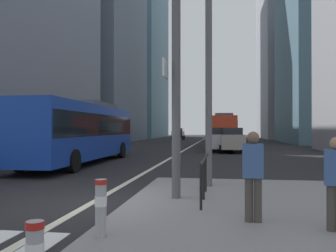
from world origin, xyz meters
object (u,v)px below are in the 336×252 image
object	(u,v)px
street_lamp_post	(209,16)
car_oncoming_far	(178,134)
bollard_left	(101,205)
pedestrian_waiting	(336,180)
pedestrian_walking	(253,172)
car_receding_far	(219,139)
car_oncoming_mid	(103,140)
traffic_signal_gantry	(104,43)
city_bus_red_receding	(225,129)
car_receding_near	(232,140)
city_bus_red_distant	(221,129)
city_bus_blue_oncoming	(81,129)

from	to	relation	value
street_lamp_post	car_oncoming_far	bearing A→B (deg)	97.98
car_oncoming_far	bollard_left	xyz separation A→B (m)	(5.50, -55.48, -0.33)
pedestrian_waiting	pedestrian_walking	distance (m)	1.39
car_receding_far	street_lamp_post	distance (m)	19.32
car_oncoming_mid	street_lamp_post	bearing A→B (deg)	-61.39
car_oncoming_mid	pedestrian_waiting	distance (m)	23.29
traffic_signal_gantry	city_bus_red_receding	bearing A→B (deg)	83.73
city_bus_red_receding	car_oncoming_mid	bearing A→B (deg)	-128.30
car_oncoming_mid	street_lamp_post	distance (m)	18.76
car_receding_far	pedestrian_waiting	bearing A→B (deg)	-84.84
city_bus_red_receding	car_receding_near	size ratio (longest dim) A/B	2.47
car_receding_far	traffic_signal_gantry	world-z (taller)	traffic_signal_gantry
city_bus_red_receding	traffic_signal_gantry	world-z (taller)	traffic_signal_gantry
city_bus_red_distant	street_lamp_post	world-z (taller)	street_lamp_post
pedestrian_walking	city_bus_red_receding	bearing A→B (deg)	90.48
city_bus_red_distant	car_oncoming_mid	bearing A→B (deg)	-106.82
car_oncoming_far	traffic_signal_gantry	bearing A→B (deg)	-85.14
car_oncoming_mid	car_oncoming_far	bearing A→B (deg)	87.12
car_oncoming_far	city_bus_blue_oncoming	bearing A→B (deg)	-90.08
city_bus_blue_oncoming	city_bus_red_receding	distance (m)	21.94
city_bus_red_receding	city_bus_red_distant	size ratio (longest dim) A/B	0.98
city_bus_red_receding	bollard_left	size ratio (longest dim) A/B	12.37
pedestrian_walking	city_bus_red_distant	bearing A→B (deg)	90.75
car_receding_near	bollard_left	world-z (taller)	car_receding_near
car_oncoming_mid	car_receding_near	world-z (taller)	same
city_bus_blue_oncoming	street_lamp_post	world-z (taller)	street_lamp_post
car_oncoming_mid	car_receding_near	xyz separation A→B (m)	(9.89, 1.95, 0.00)
car_oncoming_mid	city_bus_red_receding	bearing A→B (deg)	51.70
city_bus_red_receding	car_receding_near	distance (m)	10.06
city_bus_blue_oncoming	car_oncoming_far	size ratio (longest dim) A/B	2.94
city_bus_blue_oncoming	street_lamp_post	size ratio (longest dim) A/B	1.53
city_bus_red_distant	pedestrian_waiting	world-z (taller)	city_bus_red_distant
city_bus_red_receding	car_receding_near	world-z (taller)	city_bus_red_receding
traffic_signal_gantry	city_bus_red_distant	bearing A→B (deg)	86.54
pedestrian_waiting	pedestrian_walking	bearing A→B (deg)	162.34
city_bus_red_receding	city_bus_red_distant	distance (m)	18.00
city_bus_red_distant	pedestrian_waiting	distance (m)	50.51
city_bus_red_receding	car_oncoming_mid	world-z (taller)	city_bus_red_receding
city_bus_blue_oncoming	pedestrian_walking	size ratio (longest dim) A/B	7.31
city_bus_blue_oncoming	city_bus_red_receding	world-z (taller)	same
car_receding_near	car_oncoming_far	world-z (taller)	same
car_oncoming_mid	car_receding_near	size ratio (longest dim) A/B	0.97
city_bus_red_receding	pedestrian_waiting	world-z (taller)	city_bus_red_receding
car_oncoming_mid	street_lamp_post	world-z (taller)	street_lamp_post
city_bus_red_distant	street_lamp_post	xyz separation A→B (m)	(-0.31, -45.99, 3.45)
city_bus_blue_oncoming	city_bus_red_distant	size ratio (longest dim) A/B	1.06
car_oncoming_mid	car_receding_far	distance (m)	9.36
city_bus_red_receding	pedestrian_walking	xyz separation A→B (m)	(0.27, -32.04, -0.76)
car_receding_near	car_receding_far	distance (m)	1.28
car_receding_near	car_oncoming_far	xyz separation A→B (m)	(-8.17, 32.17, -0.00)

